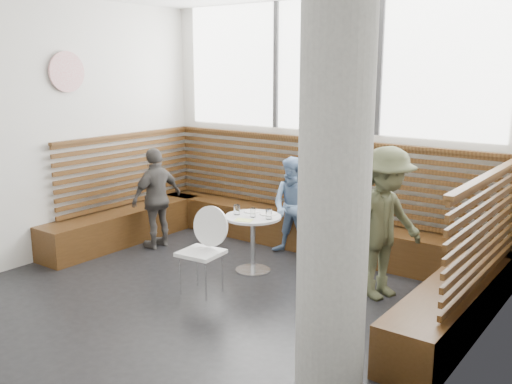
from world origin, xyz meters
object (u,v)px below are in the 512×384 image
Objects in this scene: adult_man at (384,224)px; child_back at (295,207)px; concrete_column at (335,182)px; cafe_table at (253,232)px; child_left at (157,198)px; cafe_chair at (205,243)px.

adult_man is 1.26× the size of child_back.
child_back is at bearing 87.49° from adult_man.
concrete_column reaches higher than cafe_table.
concrete_column is 2.40× the size of child_left.
child_left is at bearing 113.20° from adult_man.
cafe_chair is 0.72× the size of child_back.
cafe_chair is 1.73m from child_left.
child_left reaches higher than cafe_chair.
child_back reaches higher than cafe_table.
concrete_column is 2.48m from cafe_chair.
cafe_chair is at bearing 67.23° from child_left.
concrete_column is 2.14m from adult_man.
adult_man is at bearing 7.52° from cafe_table.
cafe_chair is at bearing 155.13° from concrete_column.
concrete_column is at bearing -40.96° from cafe_table.
cafe_table is 0.79m from cafe_chair.
concrete_column reaches higher than cafe_chair.
child_left is at bearing 154.23° from concrete_column.
cafe_chair is at bearing 141.45° from adult_man.
child_back is at bearing 80.85° from cafe_chair.
adult_man is 1.59m from child_back.
adult_man is (-0.46, 1.93, -0.81)m from concrete_column.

